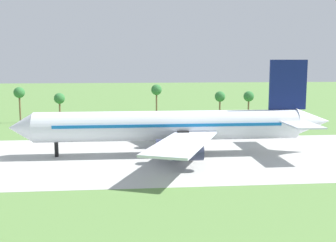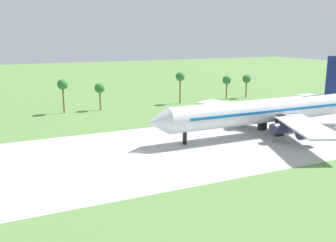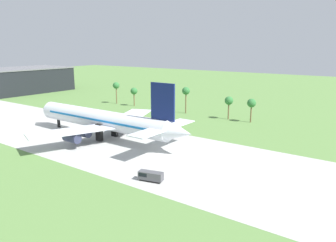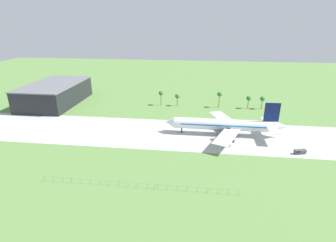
% 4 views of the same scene
% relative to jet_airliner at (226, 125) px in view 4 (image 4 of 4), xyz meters
% --- Properties ---
extents(ground_plane, '(600.00, 600.00, 0.00)m').
position_rel_jet_airliner_xyz_m(ground_plane, '(-39.13, -2.26, -6.31)').
color(ground_plane, '#5B8442').
extents(taxiway_strip, '(320.00, 44.00, 0.02)m').
position_rel_jet_airliner_xyz_m(taxiway_strip, '(-39.13, -2.26, -6.30)').
color(taxiway_strip, '#B2B2AD').
rests_on(taxiway_strip, ground_plane).
extents(jet_airliner, '(69.96, 54.22, 20.52)m').
position_rel_jet_airliner_xyz_m(jet_airliner, '(0.00, 0.00, 0.00)').
color(jet_airliner, silver).
rests_on(jet_airliner, ground_plane).
extents(baggage_tug, '(6.16, 3.40, 2.30)m').
position_rel_jet_airliner_xyz_m(baggage_tug, '(35.50, -19.36, -5.07)').
color(baggage_tug, black).
rests_on(baggage_tug, ground_plane).
extents(perimeter_fence, '(80.10, 0.10, 2.10)m').
position_rel_jet_airliner_xyz_m(perimeter_fence, '(-39.13, -57.26, -4.86)').
color(perimeter_fence, slate).
rests_on(perimeter_fence, ground_plane).
extents(no_stopping_sign, '(0.44, 0.08, 1.68)m').
position_rel_jet_airliner_xyz_m(no_stopping_sign, '(-32.21, -57.57, -5.26)').
color(no_stopping_sign, gray).
rests_on(no_stopping_sign, ground_plane).
extents(terminal_building, '(36.72, 61.20, 16.32)m').
position_rel_jet_airliner_xyz_m(terminal_building, '(-130.80, 46.93, 1.86)').
color(terminal_building, black).
rests_on(terminal_building, ground_plane).
extents(palm_tree_row, '(80.48, 3.60, 12.36)m').
position_rel_jet_airliner_xyz_m(palm_tree_row, '(-5.51, 51.81, 2.37)').
color(palm_tree_row, brown).
rests_on(palm_tree_row, ground_plane).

